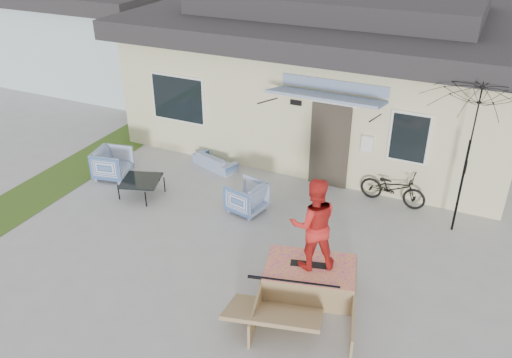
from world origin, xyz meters
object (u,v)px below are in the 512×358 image
at_px(patio_umbrella, 467,156).
at_px(skater, 313,223).
at_px(loveseat, 215,159).
at_px(coffee_table, 142,188).
at_px(armchair_left, 112,162).
at_px(armchair_right, 247,196).
at_px(bicycle, 393,184).
at_px(skateboard, 311,264).
at_px(skate_ramp, 310,279).

xyz_separation_m(patio_umbrella, skater, (-2.12, -3.11, -0.32)).
bearing_deg(loveseat, coffee_table, 86.04).
height_order(loveseat, armchair_left, armchair_left).
bearing_deg(loveseat, skater, 156.77).
relative_size(armchair_right, skater, 0.46).
distance_m(armchair_right, patio_umbrella, 4.69).
height_order(loveseat, patio_umbrella, patio_umbrella).
xyz_separation_m(coffee_table, bicycle, (5.46, 2.16, 0.28)).
height_order(armchair_right, patio_umbrella, patio_umbrella).
relative_size(armchair_right, bicycle, 0.51).
xyz_separation_m(loveseat, bicycle, (4.60, 0.12, 0.24)).
relative_size(coffee_table, patio_umbrella, 0.35).
bearing_deg(skateboard, armchair_left, 146.57).
relative_size(armchair_left, skate_ramp, 0.39).
bearing_deg(armchair_right, loveseat, -120.79).
height_order(loveseat, coffee_table, loveseat).
relative_size(patio_umbrella, skateboard, 3.38).
relative_size(skate_ramp, skater, 1.24).
distance_m(bicycle, skater, 3.84).
xyz_separation_m(armchair_right, bicycle, (2.91, 1.72, 0.10)).
bearing_deg(bicycle, skater, 174.49).
distance_m(loveseat, skater, 5.40).
distance_m(coffee_table, skater, 5.15).
bearing_deg(coffee_table, loveseat, 67.06).
bearing_deg(bicycle, patio_umbrella, -106.05).
relative_size(armchair_right, skateboard, 1.07).
bearing_deg(armchair_left, skateboard, -119.72).
relative_size(armchair_left, patio_umbrella, 0.34).
relative_size(coffee_table, skate_ramp, 0.41).
relative_size(loveseat, armchair_right, 1.65).
xyz_separation_m(armchair_left, skater, (5.98, -1.98, 1.01)).
xyz_separation_m(loveseat, patio_umbrella, (6.02, -0.43, 1.50)).
height_order(bicycle, skate_ramp, bicycle).
bearing_deg(skate_ramp, armchair_right, 124.32).
height_order(armchair_left, skate_ramp, armchair_left).
bearing_deg(armchair_right, patio_umbrella, 117.65).
relative_size(armchair_left, armchair_right, 1.07).
bearing_deg(skateboard, patio_umbrella, 40.64).
distance_m(loveseat, skateboard, 5.28).
xyz_separation_m(coffee_table, skateboard, (4.77, -1.51, 0.34)).
xyz_separation_m(loveseat, armchair_right, (1.69, -1.60, 0.14)).
xyz_separation_m(armchair_left, coffee_table, (1.21, -0.48, -0.21)).
bearing_deg(loveseat, skateboard, 156.77).
bearing_deg(coffee_table, skateboard, -17.52).
relative_size(armchair_left, skateboard, 1.15).
bearing_deg(loveseat, armchair_left, 55.95).
bearing_deg(skate_ramp, coffee_table, 148.14).
distance_m(loveseat, armchair_left, 2.60).
height_order(bicycle, skater, skater).
bearing_deg(skater, skate_ramp, 74.26).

